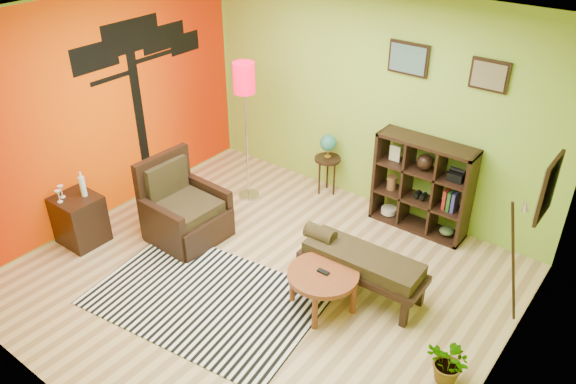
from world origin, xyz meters
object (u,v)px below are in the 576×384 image
Objects in this scene: bench at (359,261)px; potted_plant at (449,367)px; coffee_table at (323,277)px; globe_table at (328,150)px; side_cabinet at (80,219)px; armchair at (183,214)px; cube_shelf at (423,186)px; floor_lamp at (245,91)px.

potted_plant is (1.28, -0.56, -0.23)m from bench.
globe_table is at bearing 122.94° from coffee_table.
armchair is at bearing 43.46° from side_cabinet.
coffee_table is at bearing -109.79° from bench.
cube_shelf is 2.48m from potted_plant.
coffee_table reaches higher than potted_plant.
floor_lamp is 4.33× the size of potted_plant.
bench reaches higher than potted_plant.
cube_shelf is (2.22, 1.90, 0.29)m from armchair.
coffee_table is 2.66m from floor_lamp.
cube_shelf is at bearing 91.10° from bench.
floor_lamp reaches higher than potted_plant.
cube_shelf is at bearing 18.38° from floor_lamp.
cube_shelf reaches higher than potted_plant.
floor_lamp is 2.62m from bench.
floor_lamp reaches higher than side_cabinet.
coffee_table is at bearing -1.31° from armchair.
armchair reaches higher than side_cabinet.
side_cabinet is 4.16m from cube_shelf.
bench is (0.16, 0.44, 0.02)m from coffee_table.
cube_shelf reaches higher than globe_table.
cube_shelf reaches higher than bench.
armchair is 1.23m from side_cabinet.
side_cabinet reaches higher than potted_plant.
potted_plant is at bearing 8.78° from side_cabinet.
globe_table is (-1.28, 1.97, 0.28)m from coffee_table.
coffee_table is at bearing 175.43° from potted_plant.
cube_shelf is at bearing 122.40° from potted_plant.
floor_lamp is at bearing -161.62° from cube_shelf.
bench is at bearing 9.88° from armchair.
coffee_table is 0.83× the size of globe_table.
potted_plant is (1.44, -0.12, -0.21)m from coffee_table.
potted_plant is (2.72, -2.09, -0.49)m from globe_table.
bench is at bearing -46.84° from globe_table.
bench is at bearing 21.51° from side_cabinet.
cube_shelf is (2.19, 0.73, -0.94)m from floor_lamp.
coffee_table is 1.97m from cube_shelf.
floor_lamp is 1.40m from globe_table.
armchair is at bearing -112.96° from globe_table.
cube_shelf is at bearing 40.59° from armchair.
armchair is 0.84× the size of cube_shelf.
potted_plant is (1.31, -2.07, -0.43)m from cube_shelf.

